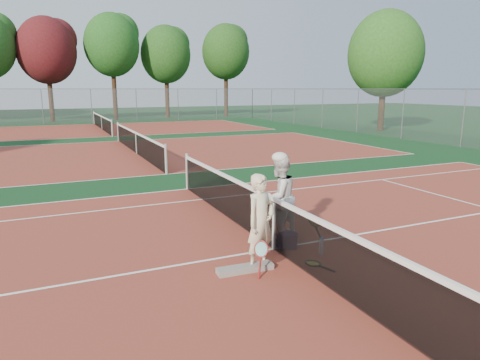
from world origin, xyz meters
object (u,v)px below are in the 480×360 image
object	(u,v)px
net_main	(274,224)
racket_black_held	(313,229)
racket_spare	(313,263)
sports_bag_purple	(287,241)
player_a	(261,222)
water_bottle	(321,247)
sports_bag_navy	(287,240)
racket_red	(261,258)
player_b	(279,197)

from	to	relation	value
net_main	racket_black_held	size ratio (longest dim) A/B	21.23
racket_spare	sports_bag_purple	bearing A→B (deg)	-16.98
player_a	sports_bag_purple	world-z (taller)	player_a
player_a	racket_spare	xyz separation A→B (m)	(0.91, -0.25, -0.81)
water_bottle	sports_bag_purple	bearing A→B (deg)	127.03
net_main	sports_bag_navy	bearing A→B (deg)	4.41
net_main	racket_red	xyz separation A→B (m)	(-0.73, -0.89, -0.23)
player_b	racket_red	xyz separation A→B (m)	(-1.16, -1.47, -0.58)
player_a	racket_red	distance (m)	0.59
racket_black_held	water_bottle	bearing A→B (deg)	51.53
player_a	racket_red	size ratio (longest dim) A/B	2.95
sports_bag_navy	sports_bag_purple	xyz separation A→B (m)	(-0.04, -0.08, 0.00)
player_a	player_b	distance (m)	1.64
racket_red	water_bottle	world-z (taller)	racket_red
player_a	sports_bag_purple	xyz separation A→B (m)	(0.89, 0.62, -0.68)
player_b	sports_bag_navy	world-z (taller)	player_b
racket_red	sports_bag_purple	bearing A→B (deg)	-13.70
player_a	player_b	bearing A→B (deg)	28.67
racket_spare	water_bottle	distance (m)	0.53
racket_black_held	water_bottle	size ratio (longest dim) A/B	1.72
net_main	player_b	world-z (taller)	player_b
sports_bag_purple	player_b	bearing A→B (deg)	75.81
water_bottle	player_b	bearing A→B (deg)	101.87
net_main	sports_bag_purple	xyz separation A→B (m)	(0.27, -0.05, -0.37)
player_b	water_bottle	distance (m)	1.39
player_b	sports_bag_navy	bearing A→B (deg)	60.23
racket_red	water_bottle	bearing A→B (deg)	-41.84
racket_black_held	net_main	bearing A→B (deg)	-14.21
player_a	sports_bag_navy	distance (m)	1.35
player_b	player_a	bearing A→B (deg)	32.81
net_main	racket_black_held	bearing A→B (deg)	3.02
racket_black_held	sports_bag_navy	world-z (taller)	racket_black_held
player_b	racket_spare	world-z (taller)	player_b
racket_spare	sports_bag_navy	size ratio (longest dim) A/B	1.74
racket_red	racket_spare	xyz separation A→B (m)	(1.01, -0.03, -0.26)
racket_black_held	sports_bag_navy	distance (m)	0.64
racket_black_held	sports_bag_navy	size ratio (longest dim) A/B	1.50
player_a	sports_bag_purple	bearing A→B (deg)	13.41
racket_red	racket_black_held	bearing A→B (deg)	-24.18
player_a	racket_spare	world-z (taller)	player_a
racket_spare	water_bottle	world-z (taller)	water_bottle
racket_red	racket_spare	size ratio (longest dim) A/B	0.93
net_main	sports_bag_navy	distance (m)	0.48
sports_bag_purple	water_bottle	size ratio (longest dim) A/B	1.13
racket_black_held	water_bottle	world-z (taller)	racket_black_held
racket_red	water_bottle	size ratio (longest dim) A/B	1.85
net_main	sports_bag_purple	bearing A→B (deg)	-11.43
player_b	water_bottle	world-z (taller)	player_b
sports_bag_navy	net_main	bearing A→B (deg)	-175.59
net_main	player_a	world-z (taller)	player_a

